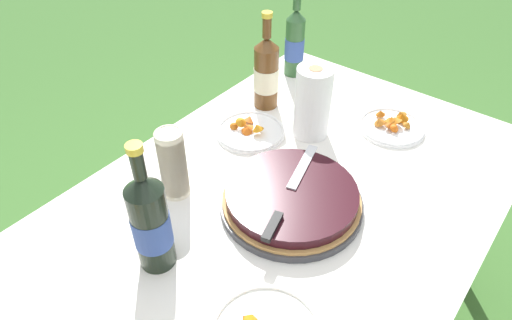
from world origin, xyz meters
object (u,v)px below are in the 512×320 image
cup_stack (173,164)px  paper_towel_roll (313,103)px  berry_tart (292,199)px  cider_bottle_green (295,43)px  juice_bottle_red (151,222)px  snack_plate_left (250,131)px  serving_knife (288,196)px  cider_bottle_amber (266,73)px  snack_plate_near (392,125)px

cup_stack → paper_towel_roll: (0.45, -0.13, 0.01)m
berry_tart → cider_bottle_green: 0.71m
cider_bottle_green → cup_stack: bearing=-170.3°
juice_bottle_red → snack_plate_left: (0.52, 0.14, -0.12)m
serving_knife → snack_plate_left: serving_knife is taller
cider_bottle_amber → juice_bottle_red: size_ratio=0.96×
serving_knife → cup_stack: (-0.12, 0.28, 0.04)m
berry_tart → snack_plate_left: berry_tart is taller
cider_bottle_amber → juice_bottle_red: bearing=-163.2°
snack_plate_left → cup_stack: bearing=-177.8°
cider_bottle_amber → paper_towel_roll: 0.21m
serving_knife → paper_towel_roll: bearing=8.4°
cider_bottle_amber → juice_bottle_red: juice_bottle_red is taller
berry_tart → paper_towel_roll: (0.30, 0.14, 0.09)m
serving_knife → cider_bottle_amber: 0.52m
paper_towel_roll → serving_knife: bearing=-156.1°
cup_stack → snack_plate_left: cup_stack is taller
cider_bottle_green → juice_bottle_red: size_ratio=0.97×
cup_stack → serving_knife: bearing=-66.7°
paper_towel_roll → cider_bottle_amber: bearing=78.4°
cider_bottle_green → paper_towel_roll: cider_bottle_green is taller
berry_tart → serving_knife: 0.05m
juice_bottle_red → snack_plate_left: bearing=15.5°
cider_bottle_green → snack_plate_near: size_ratio=1.58×
cider_bottle_green → snack_plate_near: (-0.10, -0.45, -0.11)m
juice_bottle_red → snack_plate_near: (0.82, -0.20, -0.12)m
cider_bottle_amber → serving_knife: bearing=-136.4°
cup_stack → paper_towel_roll: 0.47m
cider_bottle_green → snack_plate_near: cider_bottle_green is taller
cider_bottle_green → snack_plate_near: 0.48m
juice_bottle_red → berry_tart: bearing=-23.1°
cider_bottle_amber → paper_towel_roll: size_ratio=1.43×
berry_tart → snack_plate_near: 0.49m
serving_knife → paper_towel_roll: 0.36m
cider_bottle_green → juice_bottle_red: juice_bottle_red is taller
juice_bottle_red → serving_knife: bearing=-26.1°
serving_knife → berry_tart: bearing=-0.0°
serving_knife → snack_plate_left: bearing=38.9°
berry_tart → snack_plate_left: (0.18, 0.29, -0.02)m
snack_plate_left → paper_towel_roll: 0.22m
berry_tart → juice_bottle_red: juice_bottle_red is taller
serving_knife → paper_towel_roll: paper_towel_roll is taller
paper_towel_roll → snack_plate_left: bearing=129.1°
berry_tart → serving_knife: (-0.03, -0.01, 0.04)m
berry_tart → juice_bottle_red: size_ratio=1.09×
berry_tart → cup_stack: size_ratio=1.85×
snack_plate_left → paper_towel_roll: paper_towel_roll is taller
serving_knife → cup_stack: 0.31m
paper_towel_roll → juice_bottle_red: bearing=179.6°
serving_knife → paper_towel_roll: (0.33, 0.15, 0.05)m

